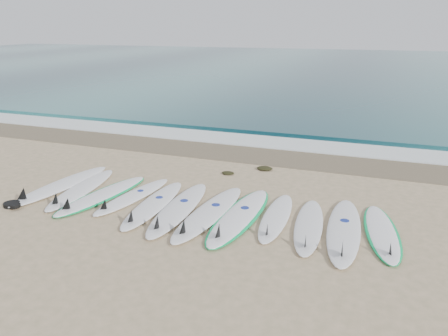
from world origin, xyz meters
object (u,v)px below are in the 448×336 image
(surfboard_6, at_px, (208,213))
(leash_coil, at_px, (13,205))
(surfboard_11, at_px, (382,233))
(surfboard_0, at_px, (59,185))

(surfboard_6, relative_size, leash_coil, 6.37)
(surfboard_6, bearing_deg, surfboard_11, 9.48)
(surfboard_6, xyz_separation_m, leash_coil, (-3.89, -0.94, -0.02))
(surfboard_6, bearing_deg, leash_coil, -162.94)
(surfboard_6, relative_size, surfboard_11, 1.21)
(surfboard_0, relative_size, surfboard_11, 1.22)
(surfboard_0, height_order, surfboard_6, surfboard_0)
(surfboard_0, relative_size, leash_coil, 6.41)
(surfboard_0, height_order, leash_coil, surfboard_0)
(surfboard_0, height_order, surfboard_11, surfboard_0)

